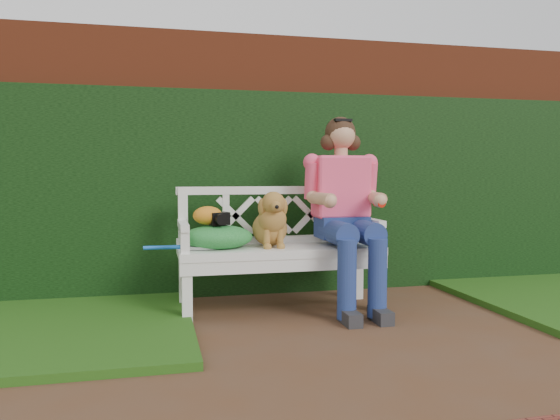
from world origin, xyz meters
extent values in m
plane|color=#51301B|center=(0.00, 0.00, 0.00)|extent=(60.00, 60.00, 0.00)
cube|color=maroon|center=(0.00, 1.90, 1.10)|extent=(10.00, 0.30, 2.20)
cube|color=#193F14|center=(0.00, 1.68, 0.85)|extent=(10.00, 0.18, 1.70)
cube|color=black|center=(-0.88, 1.03, 0.70)|extent=(0.16, 0.14, 0.09)
ellipsoid|color=orange|center=(-0.96, 1.05, 0.72)|extent=(0.22, 0.17, 0.13)
camera|label=1|loc=(-1.34, -2.88, 1.03)|focal=35.00mm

